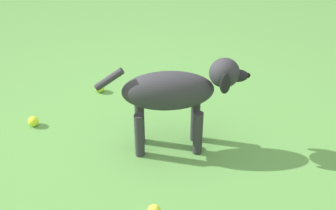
% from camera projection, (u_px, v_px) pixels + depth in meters
% --- Properties ---
extents(ground, '(14.00, 14.00, 0.00)m').
position_uv_depth(ground, '(131.00, 153.00, 2.67)').
color(ground, '#548C42').
extents(dog, '(0.44, 0.78, 0.57)m').
position_uv_depth(dog, '(177.00, 92.00, 2.52)').
color(dog, '#2D2D33').
rests_on(dog, ground).
extents(tennis_ball_1, '(0.07, 0.07, 0.07)m').
position_uv_depth(tennis_ball_1, '(33.00, 121.00, 2.89)').
color(tennis_ball_1, '#C3E32B').
rests_on(tennis_ball_1, ground).
extents(tennis_ball_3, '(0.07, 0.07, 0.07)m').
position_uv_depth(tennis_ball_3, '(100.00, 88.00, 3.24)').
color(tennis_ball_3, '#C8DE33').
rests_on(tennis_ball_3, ground).
extents(tennis_ball_4, '(0.07, 0.07, 0.07)m').
position_uv_depth(tennis_ball_4, '(174.00, 86.00, 3.26)').
color(tennis_ball_4, '#C8E438').
rests_on(tennis_ball_4, ground).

